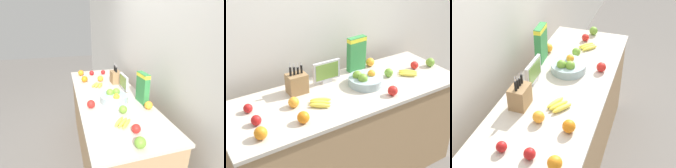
# 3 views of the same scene
# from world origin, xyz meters

# --- Properties ---
(ground_plane) EXTENTS (14.00, 14.00, 0.00)m
(ground_plane) POSITION_xyz_m (0.00, 0.00, 0.00)
(ground_plane) COLOR slate
(wall_back) EXTENTS (9.00, 0.06, 2.60)m
(wall_back) POSITION_xyz_m (0.00, 0.59, 1.30)
(wall_back) COLOR silver
(wall_back) RESTS_ON ground_plane
(counter) EXTENTS (2.07, 0.74, 0.92)m
(counter) POSITION_xyz_m (0.00, 0.00, 0.46)
(counter) COLOR tan
(counter) RESTS_ON ground_plane
(knife_block) EXTENTS (0.16, 0.12, 0.28)m
(knife_block) POSITION_xyz_m (-0.35, 0.20, 1.01)
(knife_block) COLOR #937047
(knife_block) RESTS_ON counter
(small_monitor) EXTENTS (0.25, 0.03, 0.20)m
(small_monitor) POSITION_xyz_m (-0.06, 0.21, 1.03)
(small_monitor) COLOR #B7B7BC
(small_monitor) RESTS_ON counter
(cereal_box) EXTENTS (0.19, 0.07, 0.32)m
(cereal_box) POSITION_xyz_m (0.31, 0.29, 1.10)
(cereal_box) COLOR #338442
(cereal_box) RESTS_ON counter
(fruit_bowl) EXTENTS (0.30, 0.30, 0.13)m
(fruit_bowl) POSITION_xyz_m (0.20, 0.01, 0.96)
(fruit_bowl) COLOR #99B2B7
(fruit_bowl) RESTS_ON counter
(banana_bunch_left) EXTENTS (0.20, 0.18, 0.03)m
(banana_bunch_left) POSITION_xyz_m (0.65, -0.04, 0.94)
(banana_bunch_left) COLOR yellow
(banana_bunch_left) RESTS_ON counter
(banana_bunch_right) EXTENTS (0.20, 0.18, 0.04)m
(banana_bunch_right) POSITION_xyz_m (-0.28, -0.07, 0.94)
(banana_bunch_right) COLOR yellow
(banana_bunch_right) RESTS_ON counter
(apple_rear) EXTENTS (0.07, 0.07, 0.07)m
(apple_rear) POSITION_xyz_m (-0.78, -0.06, 0.96)
(apple_rear) COLOR red
(apple_rear) RESTS_ON counter
(apple_rightmost) EXTENTS (0.08, 0.08, 0.08)m
(apple_rightmost) POSITION_xyz_m (0.95, -0.02, 0.96)
(apple_rightmost) COLOR #6B9E33
(apple_rightmost) RESTS_ON counter
(apple_middle) EXTENTS (0.07, 0.07, 0.07)m
(apple_middle) POSITION_xyz_m (-0.78, 0.12, 0.95)
(apple_middle) COLOR red
(apple_middle) RESTS_ON counter
(apple_front) EXTENTS (0.08, 0.08, 0.08)m
(apple_front) POSITION_xyz_m (0.47, 0.02, 0.96)
(apple_front) COLOR #6B9E33
(apple_front) RESTS_ON counter
(apple_near_bananas) EXTENTS (0.08, 0.08, 0.08)m
(apple_near_bananas) POSITION_xyz_m (0.28, -0.25, 0.96)
(apple_near_bananas) COLOR red
(apple_near_bananas) RESTS_ON counter
(apple_by_knife_block) EXTENTS (0.07, 0.07, 0.07)m
(apple_by_knife_block) POSITION_xyz_m (0.79, 0.02, 0.96)
(apple_by_knife_block) COLOR red
(apple_by_knife_block) RESTS_ON counter
(orange_front_right) EXTENTS (0.08, 0.08, 0.08)m
(orange_front_right) POSITION_xyz_m (0.47, 0.29, 0.96)
(orange_front_right) COLOR orange
(orange_front_right) RESTS_ON counter
(orange_mid_left) EXTENTS (0.09, 0.09, 0.09)m
(orange_mid_left) POSITION_xyz_m (-0.50, -0.21, 0.96)
(orange_mid_left) COLOR orange
(orange_mid_left) RESTS_ON counter
(orange_by_cereal) EXTENTS (0.08, 0.08, 0.08)m
(orange_by_cereal) POSITION_xyz_m (-0.47, 0.01, 0.96)
(orange_by_cereal) COLOR orange
(orange_by_cereal) RESTS_ON counter
(orange_front_center) EXTENTS (0.09, 0.09, 0.09)m
(orange_front_center) POSITION_xyz_m (-0.81, -0.23, 0.96)
(orange_front_center) COLOR orange
(orange_front_center) RESTS_ON counter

